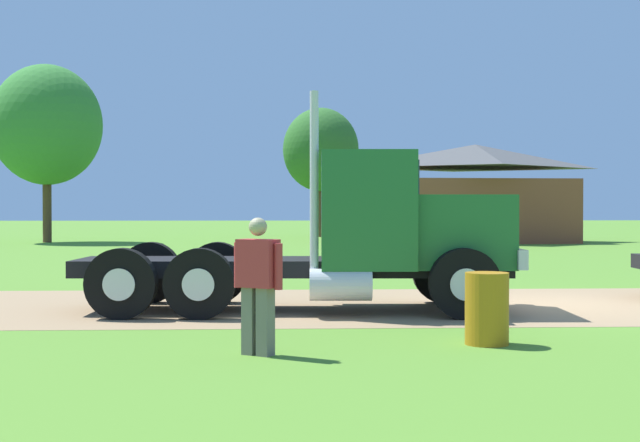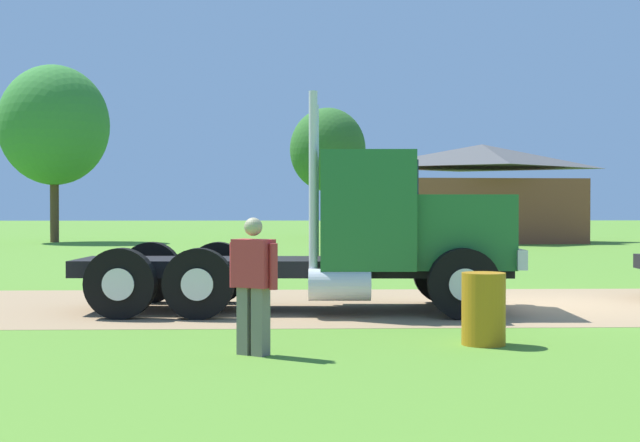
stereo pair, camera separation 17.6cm
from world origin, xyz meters
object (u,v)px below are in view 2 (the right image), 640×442
at_px(shed_building, 482,195).
at_px(steel_barrel, 484,309).
at_px(truck_foreground_white, 361,236).
at_px(visitor_standing_near, 253,280).

bearing_deg(shed_building, steel_barrel, -102.33).
height_order(truck_foreground_white, steel_barrel, truck_foreground_white).
height_order(visitor_standing_near, shed_building, shed_building).
distance_m(steel_barrel, shed_building, 33.88).
distance_m(truck_foreground_white, shed_building, 30.51).
distance_m(truck_foreground_white, visitor_standing_near, 4.76).
bearing_deg(steel_barrel, shed_building, 77.67).
distance_m(visitor_standing_near, steel_barrel, 3.06).
relative_size(steel_barrel, shed_building, 0.10).
xyz_separation_m(truck_foreground_white, visitor_standing_near, (-1.65, -4.45, -0.38)).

